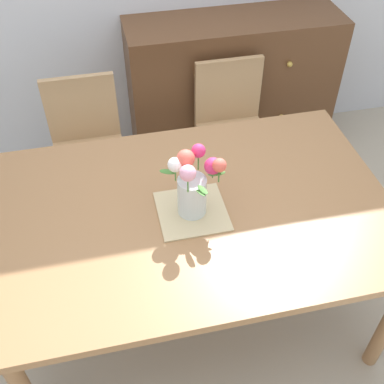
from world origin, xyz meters
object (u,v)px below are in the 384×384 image
object	(u,v)px
chair_right	(231,123)
dresser	(231,89)
dining_table	(194,220)
flower_vase	(194,184)
chair_left	(87,142)

from	to	relation	value
chair_right	dresser	size ratio (longest dim) A/B	0.64
dining_table	flower_vase	bearing A→B (deg)	-114.58
chair_left	chair_right	xyz separation A→B (m)	(0.90, 0.00, 0.00)
chair_left	dresser	bearing A→B (deg)	-158.14
chair_left	flower_vase	size ratio (longest dim) A/B	2.89
chair_left	flower_vase	distance (m)	1.12
chair_right	flower_vase	size ratio (longest dim) A/B	2.89
chair_left	dresser	xyz separation A→B (m)	(1.02, 0.41, -0.02)
flower_vase	chair_right	bearing A→B (deg)	64.01
flower_vase	dining_table	bearing A→B (deg)	65.42
dining_table	chair_left	size ratio (longest dim) A/B	1.96
flower_vase	chair_left	bearing A→B (deg)	115.10
dining_table	dresser	world-z (taller)	dresser
chair_left	chair_right	distance (m)	0.90
chair_left	chair_right	size ratio (longest dim) A/B	1.00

